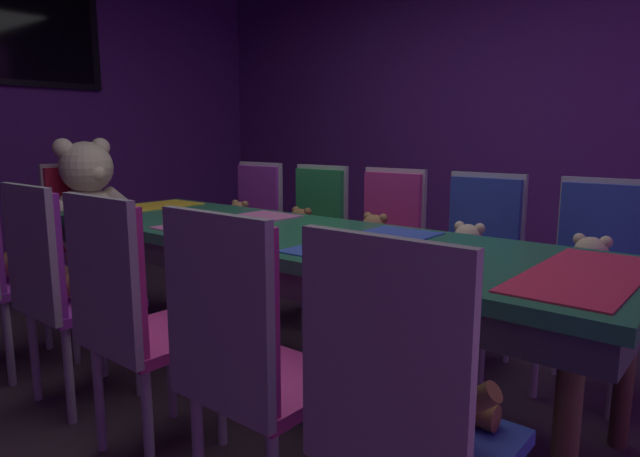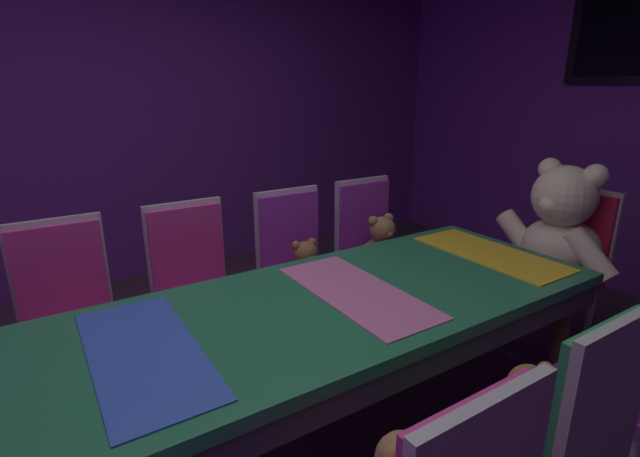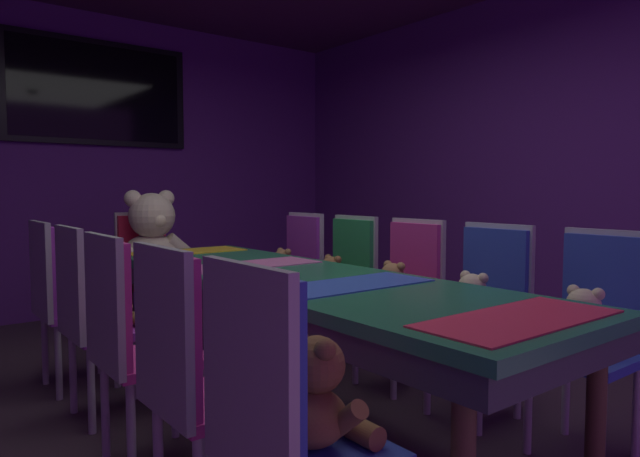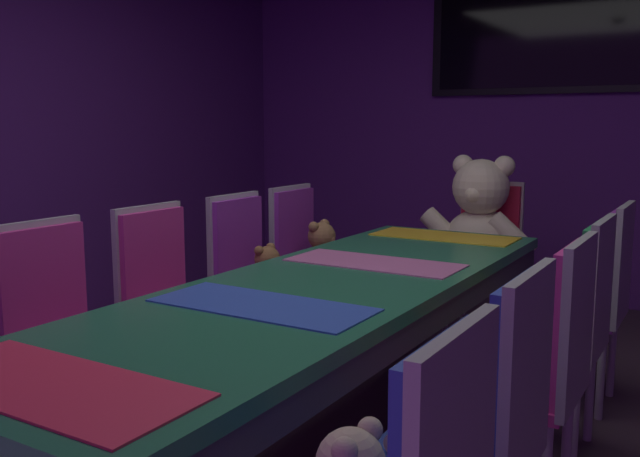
{
  "view_description": "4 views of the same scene",
  "coord_description": "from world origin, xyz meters",
  "views": [
    {
      "loc": [
        -1.85,
        -1.7,
        1.19
      ],
      "look_at": [
        0.06,
        -0.12,
        0.76
      ],
      "focal_mm": 30.87,
      "sensor_mm": 36.0,
      "label": 1
    },
    {
      "loc": [
        1.39,
        -0.64,
        1.56
      ],
      "look_at": [
        0.0,
        0.24,
        1.05
      ],
      "focal_mm": 25.91,
      "sensor_mm": 36.0,
      "label": 2
    },
    {
      "loc": [
        -1.65,
        -2.31,
        1.17
      ],
      "look_at": [
        0.15,
        -0.02,
        0.96
      ],
      "focal_mm": 31.89,
      "sensor_mm": 36.0,
      "label": 3
    },
    {
      "loc": [
        1.35,
        -2.28,
        1.35
      ],
      "look_at": [
        -0.25,
        0.37,
        0.88
      ],
      "focal_mm": 38.94,
      "sensor_mm": 36.0,
      "label": 4
    }
  ],
  "objects": [
    {
      "name": "teddy_left_4",
      "position": [
        -0.71,
        1.16,
        0.6
      ],
      "size": [
        0.27,
        0.35,
        0.33
      ],
      "color": "#9E7247",
      "rests_on": "chair_left_4"
    },
    {
      "name": "chair_left_1",
      "position": [
        -0.87,
        -0.59,
        0.6
      ],
      "size": [
        0.42,
        0.41,
        0.98
      ],
      "color": "#CC338C",
      "rests_on": "ground_plane"
    },
    {
      "name": "banquet_table",
      "position": [
        0.0,
        0.0,
        0.66
      ],
      "size": [
        0.9,
        2.99,
        0.75
      ],
      "color": "#26724C",
      "rests_on": "ground_plane"
    },
    {
      "name": "teddy_right_4",
      "position": [
        0.7,
        1.15,
        0.57
      ],
      "size": [
        0.22,
        0.29,
        0.27
      ],
      "rotation": [
        0.0,
        0.0,
        3.14
      ],
      "color": "#9E7247",
      "rests_on": "chair_right_4"
    },
    {
      "name": "throne_chair",
      "position": [
        0.0,
        2.04,
        0.6
      ],
      "size": [
        0.41,
        0.42,
        0.98
      ],
      "rotation": [
        0.0,
        0.0,
        -1.57
      ],
      "color": "red",
      "rests_on": "ground_plane"
    },
    {
      "name": "teddy_right_1",
      "position": [
        0.7,
        -0.55,
        0.58
      ],
      "size": [
        0.24,
        0.31,
        0.29
      ],
      "rotation": [
        0.0,
        0.0,
        3.14
      ],
      "color": "beige",
      "rests_on": "chair_right_1"
    },
    {
      "name": "chair_left_4",
      "position": [
        -0.86,
        1.16,
        0.6
      ],
      "size": [
        0.42,
        0.41,
        0.98
      ],
      "color": "purple",
      "rests_on": "ground_plane"
    },
    {
      "name": "teddy_right_0",
      "position": [
        0.71,
        -1.12,
        0.58
      ],
      "size": [
        0.24,
        0.31,
        0.29
      ],
      "rotation": [
        0.0,
        0.0,
        3.14
      ],
      "color": "beige",
      "rests_on": "chair_right_0"
    },
    {
      "name": "chair_right_2",
      "position": [
        0.86,
        0.03,
        0.6
      ],
      "size": [
        0.42,
        0.41,
        0.98
      ],
      "rotation": [
        0.0,
        0.0,
        3.14
      ],
      "color": "#CC338C",
      "rests_on": "ground_plane"
    },
    {
      "name": "wall_tv",
      "position": [
        0.0,
        3.11,
        2.05
      ],
      "size": [
        1.65,
        0.06,
        0.96
      ],
      "color": "black"
    },
    {
      "name": "king_teddy_bear",
      "position": [
        0.0,
        1.86,
        0.76
      ],
      "size": [
        0.74,
        0.57,
        0.7
      ],
      "rotation": [
        0.0,
        0.0,
        -1.57
      ],
      "color": "beige",
      "rests_on": "throne_chair"
    },
    {
      "name": "teddy_left_3",
      "position": [
        -0.7,
        0.6,
        0.58
      ],
      "size": [
        0.22,
        0.29,
        0.27
      ],
      "color": "olive",
      "rests_on": "chair_left_3"
    },
    {
      "name": "ground_plane",
      "position": [
        0.0,
        0.0,
        0.0
      ],
      "size": [
        7.9,
        7.9,
        0.0
      ],
      "primitive_type": "plane",
      "color": "#3F2D38"
    },
    {
      "name": "chair_left_3",
      "position": [
        -0.84,
        0.6,
        0.6
      ],
      "size": [
        0.42,
        0.41,
        0.98
      ],
      "color": "purple",
      "rests_on": "ground_plane"
    },
    {
      "name": "wall_back",
      "position": [
        0.0,
        3.2,
        1.4
      ],
      "size": [
        5.2,
        0.12,
        2.8
      ],
      "primitive_type": "cube",
      "color": "#59267F",
      "rests_on": "ground_plane"
    },
    {
      "name": "chair_left_2",
      "position": [
        -0.87,
        -0.0,
        0.6
      ],
      "size": [
        0.42,
        0.41,
        0.98
      ],
      "color": "#CC338C",
      "rests_on": "ground_plane"
    },
    {
      "name": "teddy_left_0",
      "position": [
        -0.72,
        -1.11,
        0.59
      ],
      "size": [
        0.26,
        0.34,
        0.32
      ],
      "color": "brown",
      "rests_on": "chair_left_0"
    },
    {
      "name": "chair_left_0",
      "position": [
        -0.86,
        -1.11,
        0.6
      ],
      "size": [
        0.42,
        0.41,
        0.98
      ],
      "color": "#2D47B2",
      "rests_on": "ground_plane"
    },
    {
      "name": "chair_right_4",
      "position": [
        0.84,
        1.15,
        0.6
      ],
      "size": [
        0.42,
        0.41,
        0.98
      ],
      "rotation": [
        0.0,
        0.0,
        3.14
      ],
      "color": "purple",
      "rests_on": "ground_plane"
    },
    {
      "name": "teddy_right_2",
      "position": [
        0.72,
        0.03,
        0.58
      ],
      "size": [
        0.23,
        0.3,
        0.28
      ],
      "rotation": [
        0.0,
        0.0,
        3.14
      ],
      "color": "#9E7247",
      "rests_on": "chair_right_2"
    },
    {
      "name": "chair_right_3",
      "position": [
        0.84,
        0.58,
        0.6
      ],
      "size": [
        0.42,
        0.41,
        0.98
      ],
      "rotation": [
        0.0,
        0.0,
        3.14
      ],
      "color": "#268C4C",
      "rests_on": "ground_plane"
    },
    {
      "name": "teddy_right_3",
      "position": [
        0.7,
        0.58,
        0.57
      ],
      "size": [
        0.22,
        0.29,
        0.27
      ],
      "rotation": [
        0.0,
        0.0,
        3.14
      ],
      "color": "olive",
      "rests_on": "chair_right_3"
    },
    {
      "name": "chair_right_1",
      "position": [
        0.85,
        -0.55,
        0.6
      ],
      "size": [
        0.42,
        0.41,
        0.98
      ],
      "rotation": [
        0.0,
        0.0,
        3.14
      ],
      "color": "#2D47B2",
      "rests_on": "ground_plane"
    },
    {
      "name": "wall_right",
      "position": [
        2.6,
        0.0,
        1.4
      ],
      "size": [
        0.12,
        6.4,
        2.8
      ],
      "primitive_type": "cube",
      "color": "#59267F",
      "rests_on": "ground_plane"
    },
    {
      "name": "chair_right_0",
      "position": [
        0.86,
        -1.12,
        0.6
      ],
      "size": [
        0.42,
        0.41,
        0.98
      ],
      "rotation": [
        0.0,
        0.0,
        3.14
      ],
      "color": "#2D47B2",
      "rests_on": "ground_plane"
    }
  ]
}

